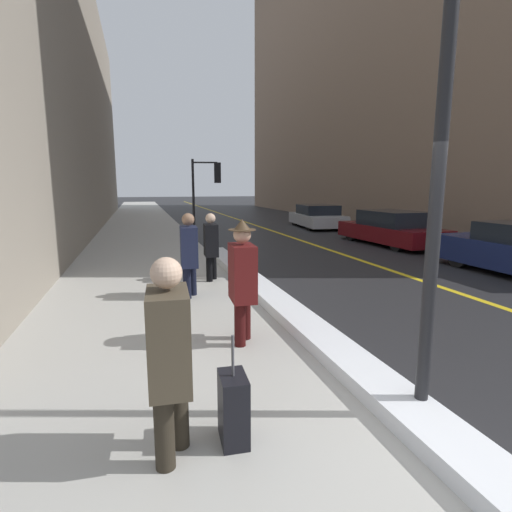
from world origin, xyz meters
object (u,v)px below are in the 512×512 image
at_px(traffic_light_near, 209,180).
at_px(parked_car_silver, 317,217).
at_px(parked_car_maroon, 391,229).
at_px(lamp_post, 441,141).
at_px(pedestrian_in_glasses, 189,251).
at_px(fire_hydrant, 237,256).
at_px(pedestrian_trailing, 169,351).
at_px(pedestrian_in_fedora, 242,277).
at_px(rolling_suitcase, 233,409).
at_px(pedestrian_with_shoulder_bag, 211,244).

height_order(traffic_light_near, parked_car_silver, traffic_light_near).
height_order(traffic_light_near, parked_car_maroon, traffic_light_near).
relative_size(lamp_post, pedestrian_in_glasses, 2.51).
xyz_separation_m(traffic_light_near, fire_hydrant, (-0.72, -8.23, -2.04)).
relative_size(pedestrian_trailing, pedestrian_in_glasses, 0.99).
relative_size(pedestrian_trailing, pedestrian_in_fedora, 0.95).
height_order(lamp_post, traffic_light_near, lamp_post).
relative_size(parked_car_maroon, rolling_suitcase, 4.81).
distance_m(pedestrian_in_fedora, parked_car_silver, 15.89).
bearing_deg(fire_hydrant, rolling_suitcase, -103.81).
relative_size(pedestrian_with_shoulder_bag, fire_hydrant, 2.20).
xyz_separation_m(pedestrian_trailing, fire_hydrant, (2.21, 6.98, -0.56)).
relative_size(lamp_post, fire_hydrant, 5.86).
relative_size(pedestrian_trailing, parked_car_silver, 0.37).
distance_m(pedestrian_in_fedora, pedestrian_with_shoulder_bag, 3.78).
bearing_deg(lamp_post, rolling_suitcase, 176.43).
distance_m(lamp_post, pedestrian_in_fedora, 2.94).
height_order(lamp_post, pedestrian_trailing, lamp_post).
bearing_deg(fire_hydrant, pedestrian_trailing, -107.56).
relative_size(lamp_post, rolling_suitcase, 4.32).
relative_size(lamp_post, traffic_light_near, 1.24).
bearing_deg(pedestrian_trailing, rolling_suitcase, 99.62).
distance_m(pedestrian_in_glasses, rolling_suitcase, 4.63).
height_order(pedestrian_in_fedora, parked_car_silver, pedestrian_in_fedora).
height_order(lamp_post, pedestrian_in_fedora, lamp_post).
bearing_deg(pedestrian_trailing, pedestrian_with_shoulder_bag, 170.42).
bearing_deg(traffic_light_near, fire_hydrant, -86.04).
bearing_deg(pedestrian_in_glasses, pedestrian_with_shoulder_bag, 156.42).
bearing_deg(parked_car_maroon, pedestrian_trailing, 135.89).
height_order(lamp_post, parked_car_silver, lamp_post).
xyz_separation_m(lamp_post, parked_car_maroon, (6.41, 9.73, -1.93)).
xyz_separation_m(traffic_light_near, parked_car_maroon, (5.76, -5.53, -1.80)).
distance_m(traffic_light_near, parked_car_maroon, 8.19).
distance_m(pedestrian_in_glasses, pedestrian_with_shoulder_bag, 1.42).
height_order(pedestrian_with_shoulder_bag, rolling_suitcase, pedestrian_with_shoulder_bag).
distance_m(lamp_post, pedestrian_in_glasses, 5.20).
height_order(pedestrian_in_fedora, rolling_suitcase, pedestrian_in_fedora).
height_order(pedestrian_with_shoulder_bag, parked_car_maroon, pedestrian_with_shoulder_bag).
height_order(pedestrian_trailing, pedestrian_in_fedora, pedestrian_in_fedora).
bearing_deg(rolling_suitcase, pedestrian_with_shoulder_bag, 175.09).
xyz_separation_m(traffic_light_near, parked_car_silver, (5.78, 0.89, -1.83)).
distance_m(pedestrian_with_shoulder_bag, parked_car_silver, 12.57).
height_order(lamp_post, parked_car_maroon, lamp_post).
relative_size(pedestrian_in_glasses, rolling_suitcase, 1.72).
relative_size(pedestrian_trailing, pedestrian_with_shoulder_bag, 1.06).
bearing_deg(pedestrian_in_fedora, rolling_suitcase, -13.15).
height_order(pedestrian_trailing, pedestrian_with_shoulder_bag, pedestrian_trailing).
xyz_separation_m(pedestrian_with_shoulder_bag, fire_hydrant, (0.85, 1.07, -0.50)).
relative_size(parked_car_maroon, fire_hydrant, 6.53).
height_order(pedestrian_trailing, parked_car_silver, pedestrian_trailing).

